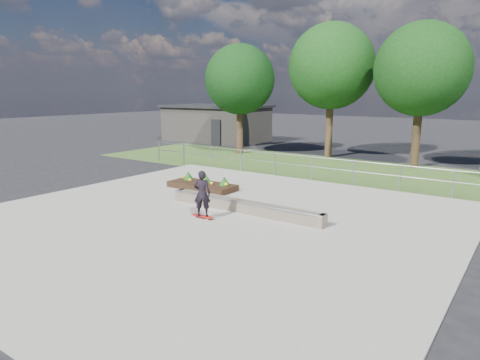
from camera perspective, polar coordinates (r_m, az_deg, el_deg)
name	(u,v)px	position (r m, az deg, el deg)	size (l,w,h in m)	color
ground	(208,220)	(14.05, -4.23, -5.32)	(120.00, 120.00, 0.00)	black
grass_verge	(340,170)	(23.35, 13.23, 1.31)	(30.00, 8.00, 0.02)	#375421
concrete_slab	(208,219)	(14.04, -4.23, -5.20)	(15.00, 15.00, 0.06)	gray
fence	(311,165)	(20.07, 9.51, 1.99)	(20.06, 0.06, 1.20)	gray
building	(216,123)	(36.32, -3.20, 7.62)	(8.40, 5.40, 3.00)	#2B2926
tree_far_left	(240,80)	(28.64, -0.03, 13.23)	(4.55, 4.55, 7.15)	#372216
tree_mid_left	(332,66)	(27.69, 12.12, 14.58)	(5.25, 5.25, 8.25)	#372516
tree_mid_right	(422,70)	(24.98, 23.08, 13.40)	(4.90, 4.90, 7.70)	black
grind_ledge	(243,206)	(14.62, 0.46, -3.53)	(6.00, 0.44, 0.43)	brown
planter_bed	(203,184)	(18.20, -4.98, -0.58)	(3.00, 1.20, 0.61)	black
skateboarder	(202,194)	(13.81, -5.07, -1.83)	(0.80, 0.59, 1.59)	white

